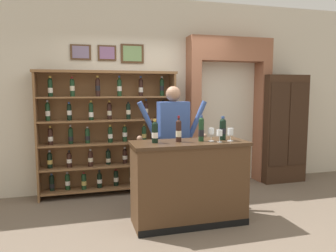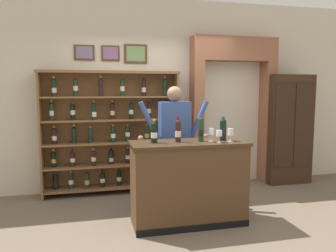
% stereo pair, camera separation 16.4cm
% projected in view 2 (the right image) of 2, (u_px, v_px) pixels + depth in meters
% --- Properties ---
extents(ground_plane, '(14.00, 14.00, 0.02)m').
position_uv_depth(ground_plane, '(178.00, 224.00, 4.01)').
color(ground_plane, '#6B5B4C').
extents(back_wall, '(12.00, 0.19, 3.11)m').
position_uv_depth(back_wall, '(152.00, 95.00, 5.45)').
color(back_wall, beige).
rests_on(back_wall, ground).
extents(wine_shelf, '(2.14, 0.34, 1.92)m').
position_uv_depth(wine_shelf, '(111.00, 130.00, 5.11)').
color(wine_shelf, brown).
rests_on(wine_shelf, ground).
extents(archway_doorway, '(1.48, 0.45, 2.51)m').
position_uv_depth(archway_doorway, '(231.00, 100.00, 5.64)').
color(archway_doorway, '#935B42').
rests_on(archway_doorway, ground).
extents(side_cabinet, '(0.79, 0.44, 1.89)m').
position_uv_depth(side_cabinet, '(287.00, 129.00, 5.73)').
color(side_cabinet, '#382316').
rests_on(side_cabinet, ground).
extents(tasting_counter, '(1.41, 0.57, 1.02)m').
position_uv_depth(tasting_counter, '(188.00, 183.00, 3.98)').
color(tasting_counter, '#4C331E').
rests_on(tasting_counter, ground).
extents(shopkeeper, '(1.02, 0.22, 1.69)m').
position_uv_depth(shopkeeper, '(174.00, 133.00, 4.52)').
color(shopkeeper, '#2D3347').
rests_on(shopkeeper, ground).
extents(tasting_bottle_vin_santo, '(0.07, 0.07, 0.28)m').
position_uv_depth(tasting_bottle_vin_santo, '(154.00, 132.00, 3.83)').
color(tasting_bottle_vin_santo, black).
rests_on(tasting_bottle_vin_santo, tasting_counter).
extents(tasting_bottle_grappa, '(0.07, 0.07, 0.32)m').
position_uv_depth(tasting_bottle_grappa, '(178.00, 131.00, 3.89)').
color(tasting_bottle_grappa, black).
rests_on(tasting_bottle_grappa, tasting_counter).
extents(tasting_bottle_bianco, '(0.07, 0.07, 0.32)m').
position_uv_depth(tasting_bottle_bianco, '(201.00, 129.00, 3.93)').
color(tasting_bottle_bianco, '#19381E').
rests_on(tasting_bottle_bianco, tasting_counter).
extents(tasting_bottle_chianti, '(0.08, 0.08, 0.30)m').
position_uv_depth(tasting_bottle_chianti, '(223.00, 129.00, 4.02)').
color(tasting_bottle_chianti, black).
rests_on(tasting_bottle_chianti, tasting_counter).
extents(wine_glass_spare, '(0.07, 0.07, 0.15)m').
position_uv_depth(wine_glass_spare, '(219.00, 134.00, 3.85)').
color(wine_glass_spare, silver).
rests_on(wine_glass_spare, tasting_counter).
extents(wine_glass_center, '(0.07, 0.07, 0.16)m').
position_uv_depth(wine_glass_center, '(211.00, 132.00, 3.92)').
color(wine_glass_center, silver).
rests_on(wine_glass_center, tasting_counter).
extents(wine_glass_right, '(0.07, 0.07, 0.16)m').
position_uv_depth(wine_glass_right, '(231.00, 133.00, 3.93)').
color(wine_glass_right, silver).
rests_on(wine_glass_right, tasting_counter).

